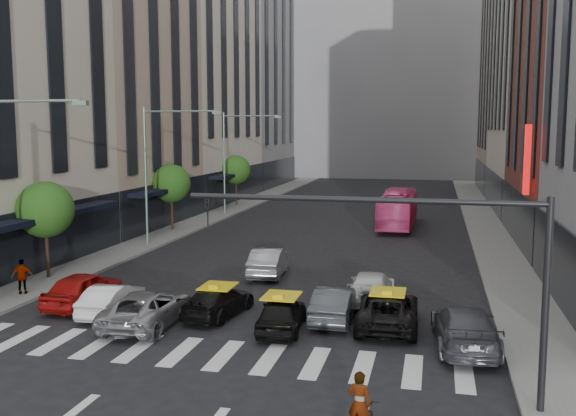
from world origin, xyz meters
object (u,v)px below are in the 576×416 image
Objects in this scene: car_red at (84,289)px; streetlamp_mid at (159,157)px; car_white_front at (112,299)px; bus at (398,209)px; pedestrian_far at (22,277)px; streetlamp_far at (234,149)px; taxi_left at (218,301)px; taxi_center at (282,314)px.

streetlamp_mid is at bearing -77.80° from car_red.
streetlamp_mid reaches higher than car_red.
streetlamp_mid is at bearing -75.61° from car_white_front.
car_white_front is at bearing 70.44° from bus.
streetlamp_mid is 15.15m from car_red.
bus is at bearing -113.17° from car_white_front.
pedestrian_far is (-5.41, 1.63, 0.31)m from car_white_front.
streetlamp_mid is at bearing -90.00° from streetlamp_far.
pedestrian_far reaches higher than car_red.
streetlamp_mid reaches higher than bus.
pedestrian_far is (-9.82, 0.82, 0.34)m from taxi_left.
streetlamp_mid is at bearing 40.59° from bus.
streetlamp_far is (0.00, 16.00, 0.00)m from streetlamp_mid.
car_white_front is 4.49m from taxi_left.
taxi_center is 27.68m from bus.
taxi_left is at bearing -28.38° from taxi_center.
pedestrian_far is at bearing -19.15° from car_white_front.
car_red is 2.07m from car_white_front.
streetlamp_far reaches higher than car_red.
streetlamp_far is 2.25× the size of taxi_center.
car_red reaches higher than taxi_left.
taxi_left is (8.91, -14.09, -5.28)m from streetlamp_mid.
streetlamp_far is at bearing -73.83° from taxi_center.
taxi_center is (3.03, -1.33, 0.06)m from taxi_left.
pedestrian_far is (-0.91, -29.28, -4.94)m from streetlamp_far.
streetlamp_far is 0.87× the size of bus.
bus is (10.24, 27.00, 0.79)m from car_white_front.
car_red is at bearing 66.35° from bus.
taxi_left is at bearing -73.51° from streetlamp_far.
taxi_left is at bearing -57.70° from streetlamp_mid.
bus is (12.10, 26.10, 0.67)m from car_red.
streetlamp_mid is at bearing -56.89° from taxi_center.
streetlamp_far is 30.55m from car_red.
bus is 6.35× the size of pedestrian_far.
taxi_center is at bearing -69.19° from streetlamp_far.
car_white_front is at bearing 136.94° from pedestrian_far.
car_white_front is at bearing 155.48° from car_red.
bus reaches higher than taxi_center.
taxi_left is at bearing 78.66° from bus.
car_white_front is 5.66m from pedestrian_far.
taxi_center is 0.39× the size of bus.
streetlamp_far reaches higher than taxi_left.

